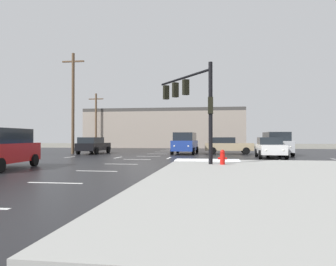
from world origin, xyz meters
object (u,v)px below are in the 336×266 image
object	(u,v)px
sedan_white	(270,147)
traffic_signal_mast	(191,97)
suv_blue	(185,143)
utility_pole_distant	(96,119)
suv_silver	(276,143)
sedan_black	(93,145)
fire_hydrant	(222,157)
sedan_tan	(227,145)
suv_red	(0,148)
utility_pole_far	(73,101)

from	to	relation	value
sedan_white	traffic_signal_mast	bearing A→B (deg)	-39.23
suv_blue	utility_pole_distant	distance (m)	21.16
suv_silver	sedan_black	bearing A→B (deg)	-92.90
fire_hydrant	suv_silver	distance (m)	12.80
sedan_white	suv_silver	size ratio (longest dim) A/B	0.94
fire_hydrant	utility_pole_distant	size ratio (longest dim) A/B	0.10
sedan_black	utility_pole_distant	bearing A→B (deg)	21.72
sedan_tan	utility_pole_distant	distance (m)	23.66
utility_pole_distant	suv_silver	bearing A→B (deg)	-35.92
fire_hydrant	suv_silver	bearing A→B (deg)	67.45
sedan_tan	suv_blue	bearing A→B (deg)	-170.60
suv_red	utility_pole_far	xyz separation A→B (m)	(-2.96, 14.90, 4.00)
fire_hydrant	sedan_tan	world-z (taller)	sedan_tan
suv_silver	sedan_tan	bearing A→B (deg)	-117.75
traffic_signal_mast	sedan_black	distance (m)	14.99
fire_hydrant	utility_pole_distant	xyz separation A→B (m)	(-17.77, 28.23, 3.70)
sedan_white	suv_red	size ratio (longest dim) A/B	0.93
sedan_black	utility_pole_distant	xyz separation A→B (m)	(-5.75, 15.95, 3.38)
suv_silver	suv_blue	world-z (taller)	same
suv_blue	utility_pole_far	size ratio (longest dim) A/B	0.50
fire_hydrant	utility_pole_distant	distance (m)	33.56
traffic_signal_mast	sedan_tan	size ratio (longest dim) A/B	1.23
suv_silver	traffic_signal_mast	bearing A→B (deg)	-35.07
suv_red	suv_blue	bearing A→B (deg)	149.45
suv_silver	suv_red	bearing A→B (deg)	-48.64
utility_pole_distant	suv_blue	bearing A→B (deg)	-45.92
sedan_black	suv_blue	distance (m)	8.85
suv_blue	utility_pole_distant	bearing A→B (deg)	-133.17
fire_hydrant	utility_pole_distant	world-z (taller)	utility_pole_distant
suv_red	suv_blue	world-z (taller)	same
sedan_black	sedan_tan	xyz separation A→B (m)	(12.75, 1.60, 0.00)
fire_hydrant	suv_blue	world-z (taller)	suv_blue
traffic_signal_mast	suv_blue	world-z (taller)	traffic_signal_mast
suv_red	utility_pole_distant	bearing A→B (deg)	-172.39
fire_hydrant	sedan_black	bearing A→B (deg)	134.38
sedan_white	suv_silver	xyz separation A→B (m)	(1.10, 3.61, 0.24)
sedan_white	suv_silver	distance (m)	3.78
suv_blue	traffic_signal_mast	bearing A→B (deg)	9.81
traffic_signal_mast	suv_red	distance (m)	10.72
traffic_signal_mast	suv_red	world-z (taller)	traffic_signal_mast
suv_silver	suv_red	distance (m)	21.64
traffic_signal_mast	sedan_black	xyz separation A→B (m)	(-10.21, 10.50, -3.18)
traffic_signal_mast	utility_pole_far	xyz separation A→B (m)	(-12.17, 10.27, 1.06)
traffic_signal_mast	suv_silver	bearing A→B (deg)	-69.81
suv_red	sedan_black	bearing A→B (deg)	179.14
sedan_tan	utility_pole_distant	bearing A→B (deg)	141.90
sedan_white	utility_pole_distant	bearing A→B (deg)	-130.97
sedan_tan	fire_hydrant	bearing A→B (deg)	-93.35
sedan_tan	utility_pole_distant	world-z (taller)	utility_pole_distant
sedan_black	sedan_tan	size ratio (longest dim) A/B	1.01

